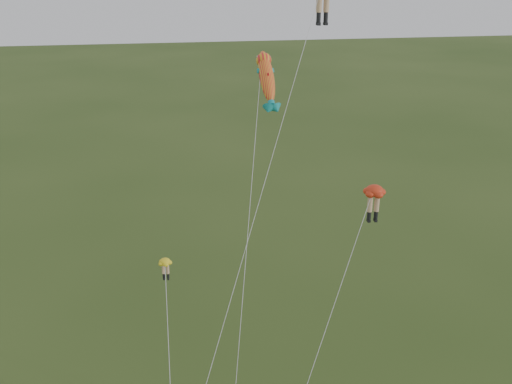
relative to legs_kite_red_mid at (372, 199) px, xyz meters
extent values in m
cylinder|color=tan|center=(-1.08, 8.95, 9.66)|extent=(0.36, 0.36, 1.23)
cylinder|color=black|center=(-1.08, 8.95, 8.74)|extent=(0.28, 0.28, 0.62)
cube|color=black|center=(-1.08, 8.95, 8.34)|extent=(0.25, 0.39, 0.18)
cylinder|color=tan|center=(-0.60, 9.02, 9.66)|extent=(0.36, 0.36, 1.23)
cylinder|color=black|center=(-0.60, 9.02, 8.74)|extent=(0.28, 0.28, 0.62)
cube|color=black|center=(-0.60, 9.02, 8.34)|extent=(0.25, 0.39, 0.18)
cylinder|color=silver|center=(-5.90, 1.74, -0.03)|extent=(10.15, 14.52, 22.09)
ellipsoid|color=red|center=(0.13, 0.14, 0.41)|extent=(1.33, 1.33, 0.64)
cylinder|color=tan|center=(-0.06, 0.15, -0.35)|extent=(0.29, 0.29, 0.98)
cylinder|color=black|center=(-0.06, 0.15, -1.09)|extent=(0.22, 0.22, 0.49)
cube|color=black|center=(-0.06, 0.15, -1.40)|extent=(0.17, 0.29, 0.14)
cylinder|color=tan|center=(0.33, 0.14, -0.35)|extent=(0.29, 0.29, 0.98)
cylinder|color=black|center=(0.33, 0.14, -1.09)|extent=(0.22, 0.22, 0.49)
cube|color=black|center=(0.33, 0.14, -1.40)|extent=(0.17, 0.29, 0.14)
cylinder|color=silver|center=(-3.06, -3.28, -5.17)|extent=(6.44, 6.88, 11.80)
ellipsoid|color=yellow|center=(-11.50, 1.30, -3.67)|extent=(0.90, 0.90, 0.40)
cylinder|color=tan|center=(-11.62, 1.31, -4.14)|extent=(0.18, 0.18, 0.61)
cylinder|color=black|center=(-11.62, 1.31, -4.60)|extent=(0.14, 0.14, 0.31)
cube|color=black|center=(-11.62, 1.31, -4.80)|extent=(0.12, 0.19, 0.09)
cylinder|color=tan|center=(-11.38, 1.28, -4.14)|extent=(0.18, 0.18, 0.61)
cylinder|color=black|center=(-11.38, 1.28, -4.60)|extent=(0.14, 0.14, 0.31)
cube|color=black|center=(-11.38, 1.28, -4.80)|extent=(0.12, 0.19, 0.09)
cylinder|color=silver|center=(-11.54, -3.28, -7.27)|extent=(0.09, 9.17, 7.61)
ellipsoid|color=gold|center=(-5.38, 3.33, 6.23)|extent=(1.00, 3.14, 2.98)
sphere|color=gold|center=(-5.38, 3.33, 6.23)|extent=(0.94, 1.30, 1.27)
cone|color=teal|center=(-5.38, 3.33, 6.23)|extent=(0.74, 1.22, 1.21)
cone|color=teal|center=(-5.38, 3.33, 6.23)|extent=(0.74, 1.22, 1.21)
cone|color=teal|center=(-5.38, 3.33, 6.23)|extent=(0.42, 0.68, 0.68)
cone|color=teal|center=(-5.38, 3.33, 6.23)|extent=(0.42, 0.68, 0.68)
cone|color=red|center=(-5.38, 3.33, 6.23)|extent=(0.46, 0.68, 0.67)
cylinder|color=silver|center=(-6.88, -0.29, -2.41)|extent=(3.04, 7.28, 17.31)
camera|label=1|loc=(-10.78, -27.43, 12.33)|focal=40.00mm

